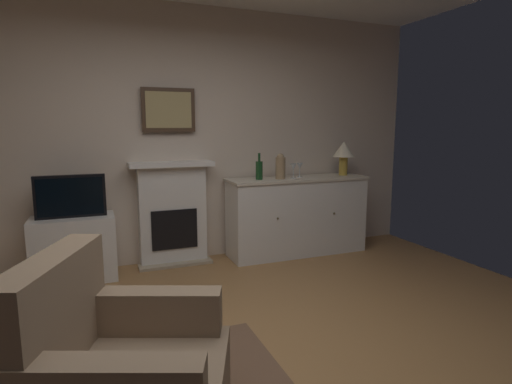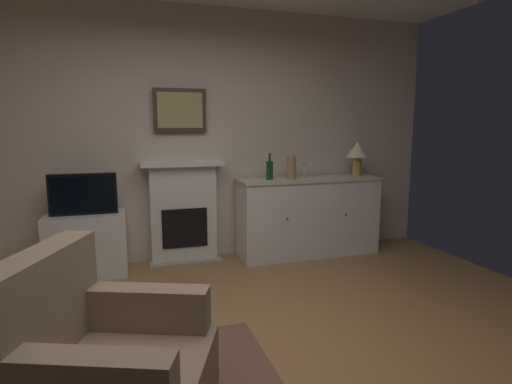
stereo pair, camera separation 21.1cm
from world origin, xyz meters
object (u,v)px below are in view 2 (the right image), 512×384
object	(u,v)px
wine_glass_center	(311,167)
tv_cabinet	(87,245)
sideboard_cabinet	(308,216)
fireplace_unit	(183,212)
tv_set	(83,194)
table_lamp	(357,152)
wine_glass_left	(304,168)
wine_bottle	(270,170)
vase_decorative	(291,167)
armchair	(102,368)
framed_picture	(180,110)

from	to	relation	value
wine_glass_center	tv_cabinet	distance (m)	2.50
sideboard_cabinet	fireplace_unit	bearing A→B (deg)	172.78
wine_glass_center	tv_set	world-z (taller)	wine_glass_center
wine_glass_center	tv_set	size ratio (longest dim) A/B	0.27
table_lamp	wine_glass_left	bearing A→B (deg)	-176.11
wine_bottle	wine_glass_left	world-z (taller)	wine_bottle
sideboard_cabinet	vase_decorative	bearing A→B (deg)	-168.22
vase_decorative	wine_bottle	bearing A→B (deg)	171.91
fireplace_unit	armchair	size ratio (longest dim) A/B	1.06
sideboard_cabinet	wine_glass_center	bearing A→B (deg)	18.39
armchair	wine_glass_center	bearing A→B (deg)	48.30
tv_cabinet	tv_set	size ratio (longest dim) A/B	1.21
wine_glass_left	tv_set	distance (m)	2.30
table_lamp	tv_cabinet	size ratio (longest dim) A/B	0.53
framed_picture	armchair	world-z (taller)	framed_picture
fireplace_unit	sideboard_cabinet	distance (m)	1.41
sideboard_cabinet	vase_decorative	distance (m)	0.63
vase_decorative	tv_cabinet	bearing A→B (deg)	178.26
tv_set	armchair	bearing A→B (deg)	-83.82
fireplace_unit	framed_picture	bearing A→B (deg)	90.00
sideboard_cabinet	armchair	bearing A→B (deg)	-131.41
tv_set	armchair	xyz separation A→B (m)	(0.26, -2.39, -0.44)
wine_glass_left	tv_cabinet	world-z (taller)	wine_glass_left
sideboard_cabinet	tv_cabinet	world-z (taller)	sideboard_cabinet
table_lamp	fireplace_unit	bearing A→B (deg)	174.95
framed_picture	wine_bottle	bearing A→B (deg)	-14.53
wine_bottle	tv_set	size ratio (longest dim) A/B	0.47
table_lamp	tv_cabinet	xyz separation A→B (m)	(-2.98, 0.02, -0.86)
vase_decorative	tv_cabinet	xyz separation A→B (m)	(-2.13, 0.06, -0.72)
wine_glass_left	wine_glass_center	distance (m)	0.12
framed_picture	vase_decorative	distance (m)	1.34
framed_picture	fireplace_unit	bearing A→B (deg)	-90.00
wine_bottle	vase_decorative	size ratio (longest dim) A/B	1.03
tv_set	sideboard_cabinet	bearing A→B (deg)	0.20
wine_bottle	vase_decorative	bearing A→B (deg)	-8.09
framed_picture	wine_glass_left	distance (m)	1.48
tv_set	wine_glass_left	bearing A→B (deg)	-0.96
vase_decorative	table_lamp	bearing A→B (deg)	3.38
sideboard_cabinet	table_lamp	bearing A→B (deg)	0.00
framed_picture	tv_cabinet	size ratio (longest dim) A/B	0.73
wine_bottle	armchair	xyz separation A→B (m)	(-1.64, -2.38, -0.62)
armchair	fireplace_unit	bearing A→B (deg)	74.46
framed_picture	table_lamp	size ratio (longest dim) A/B	1.37
table_lamp	tv_set	distance (m)	3.00
sideboard_cabinet	wine_glass_center	world-z (taller)	wine_glass_center
wine_bottle	tv_set	world-z (taller)	wine_bottle
wine_glass_left	fireplace_unit	bearing A→B (deg)	170.36
fireplace_unit	wine_glass_left	bearing A→B (deg)	-9.64
fireplace_unit	table_lamp	size ratio (longest dim) A/B	2.75
sideboard_cabinet	table_lamp	xyz separation A→B (m)	(0.61, 0.00, 0.72)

